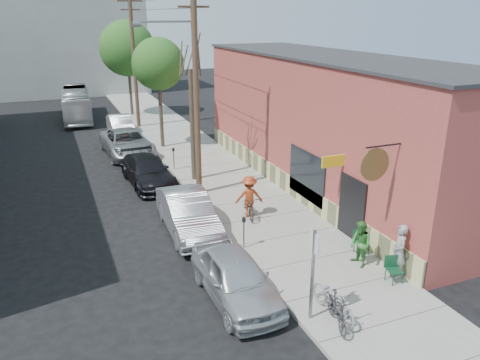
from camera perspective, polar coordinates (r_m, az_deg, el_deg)
name	(u,v)px	position (r m, az deg, el deg)	size (l,w,h in m)	color
ground	(185,259)	(17.44, -6.78, -9.56)	(120.00, 120.00, 0.00)	black
sidewalk	(202,161)	(28.27, -4.62, 2.28)	(4.50, 58.00, 0.15)	gray
cafe_building	(327,122)	(24.12, 10.56, 6.92)	(6.60, 20.20, 6.61)	#A0413B
end_cap_building	(58,38)	(56.84, -21.26, 15.85)	(18.00, 8.00, 12.00)	#9D9D98
sign_post	(313,267)	(13.35, 8.88, -10.40)	(0.07, 0.45, 2.80)	slate
parking_meter_near	(244,227)	(17.43, 0.48, -5.80)	(0.14, 0.14, 1.24)	slate
parking_meter_far	(174,155)	(26.54, -8.10, 3.04)	(0.14, 0.14, 1.24)	slate
utility_pole_near	(195,85)	(21.80, -5.53, 11.46)	(3.57, 0.28, 10.00)	#503A28
utility_pole_far	(134,58)	(36.97, -12.81, 14.29)	(1.80, 0.28, 10.00)	#503A28
tree_bare	(192,126)	(24.27, -5.84, 6.56)	(0.24, 0.24, 5.75)	#44392C
tree_leafy_mid	(158,64)	(30.67, -9.95, 13.74)	(3.29, 3.29, 7.00)	#44392C
tree_leafy_far	(127,48)	(41.83, -13.59, 15.33)	(4.64, 4.64, 7.91)	#44392C
patio_chair_a	(362,243)	(17.75, 14.64, -7.40)	(0.50, 0.50, 0.88)	#113C24
patio_chair_b	(395,270)	(16.29, 18.32, -10.38)	(0.50, 0.50, 0.88)	#113C24
patron_grey	(399,251)	(16.42, 18.85, -8.21)	(0.68, 0.45, 1.88)	gray
patron_green	(360,244)	(16.76, 14.46, -7.57)	(0.81, 0.63, 1.66)	#357B31
cyclist	(249,196)	(20.07, 1.12, -2.02)	(1.18, 0.68, 1.83)	#9B3616
cyclist_bike	(249,206)	(20.24, 1.12, -3.16)	(0.64, 1.83, 0.96)	black
parked_bike_a	(337,310)	(13.83, 11.74, -15.29)	(0.46, 1.63, 0.98)	black
parked_bike_b	(333,300)	(14.18, 11.32, -14.10)	(0.70, 2.01, 1.06)	slate
car_0	(235,277)	(14.79, -0.57, -11.77)	(1.79, 4.44, 1.51)	silver
car_1	(188,213)	(19.16, -6.37, -4.03)	(1.73, 4.96, 1.63)	#A3A4AB
car_2	(148,171)	(24.80, -11.18, 1.03)	(2.02, 4.96, 1.44)	black
car_3	(127,143)	(30.32, -13.60, 4.40)	(2.65, 5.76, 1.60)	#95989C
car_4	(120,125)	(35.74, -14.38, 6.47)	(1.52, 4.36, 1.44)	#B1B5B9
bus	(76,104)	(42.33, -19.33, 8.73)	(2.15, 9.17, 2.55)	silver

